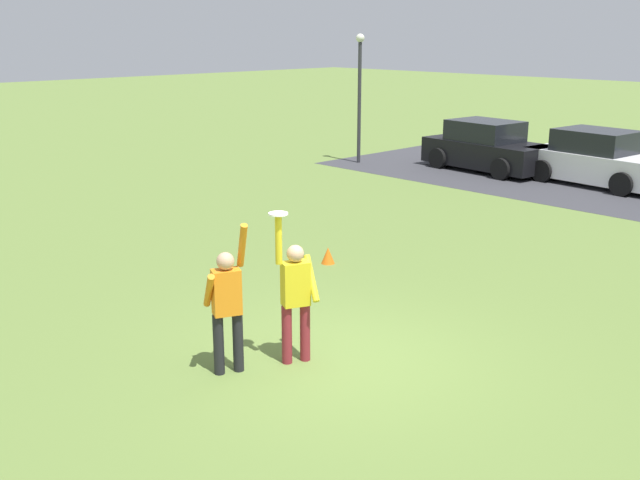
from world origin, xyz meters
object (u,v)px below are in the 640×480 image
at_px(parked_car_black, 487,148).
at_px(lamppost_by_lot, 360,86).
at_px(person_defender, 227,302).
at_px(parked_car_white, 598,160).
at_px(person_catcher, 296,293).
at_px(field_cone_orange, 328,255).
at_px(frisbee_disc, 278,214).

bearing_deg(parked_car_black, lamppost_by_lot, -148.65).
bearing_deg(person_defender, lamppost_by_lot, 60.50).
bearing_deg(parked_car_white, person_catcher, -73.61).
bearing_deg(parked_car_black, field_cone_orange, -66.30).
height_order(parked_car_white, field_cone_orange, parked_car_white).
bearing_deg(frisbee_disc, person_catcher, 66.61).
relative_size(frisbee_disc, parked_car_white, 0.06).
relative_size(parked_car_white, field_cone_orange, 13.28).
distance_m(person_catcher, frisbee_disc, 1.13).
distance_m(person_catcher, lamppost_by_lot, 15.99).
xyz_separation_m(person_defender, frisbee_disc, (0.28, 0.65, 1.11)).
bearing_deg(person_catcher, frisbee_disc, 0.00).
bearing_deg(parked_car_white, parked_car_black, -168.46).
bearing_deg(parked_car_black, frisbee_disc, -60.89).
xyz_separation_m(person_catcher, lamppost_by_lot, (-10.24, 12.18, 1.60)).
bearing_deg(person_defender, field_cone_orange, 53.42).
height_order(person_defender, field_cone_orange, person_defender).
bearing_deg(frisbee_disc, field_cone_orange, 127.24).
distance_m(person_defender, frisbee_disc, 1.32).
height_order(person_defender, frisbee_disc, frisbee_disc).
height_order(person_defender, parked_car_white, person_defender).
bearing_deg(person_defender, frisbee_disc, -0.00).
xyz_separation_m(person_defender, parked_car_black, (-6.01, 14.92, -0.25)).
xyz_separation_m(parked_car_black, lamppost_by_lot, (-3.86, -1.88, 1.86)).
relative_size(frisbee_disc, field_cone_orange, 0.79).
bearing_deg(parked_car_white, field_cone_orange, -84.75).
height_order(frisbee_disc, parked_car_black, frisbee_disc).
bearing_deg(person_defender, parked_car_black, 45.32).
height_order(frisbee_disc, lamppost_by_lot, lamppost_by_lot).
relative_size(parked_car_black, lamppost_by_lot, 1.00).
xyz_separation_m(frisbee_disc, parked_car_white, (-2.74, 14.66, -1.37)).
bearing_deg(field_cone_orange, parked_car_white, 89.94).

